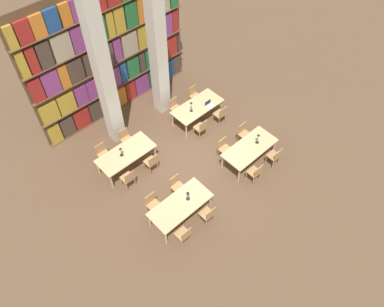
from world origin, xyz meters
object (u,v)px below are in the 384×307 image
(chair_10, at_px, (152,162))
(chair_13, at_px, (175,107))
(chair_6, at_px, (275,156))
(chair_14, at_px, (221,114))
(chair_3, at_px, (177,186))
(chair_8, at_px, (128,178))
(chair_11, at_px, (126,138))
(chair_9, at_px, (103,153))
(pillar_center, at_px, (158,49))
(laptop, at_px, (209,105))
(chair_4, at_px, (255,172))
(pillar_left, at_px, (104,77))
(chair_1, at_px, (153,204))
(chair_5, at_px, (224,148))
(reading_table_2, at_px, (126,154))
(desk_lamp_1, at_px, (258,137))
(reading_table_0, at_px, (180,206))
(chair_2, at_px, (208,214))
(desk_lamp_0, at_px, (188,194))
(desk_lamp_2, at_px, (121,150))
(chair_12, at_px, (201,128))
(reading_table_3, at_px, (197,107))
(chair_0, at_px, (184,235))
(chair_7, at_px, (244,133))
(reading_table_1, at_px, (250,149))
(desk_lamp_3, at_px, (191,105))

(chair_10, distance_m, chair_13, 2.95)
(chair_6, bearing_deg, chair_14, 88.32)
(chair_3, xyz_separation_m, chair_13, (2.52, 2.96, 0.00))
(chair_8, height_order, chair_13, same)
(chair_11, bearing_deg, chair_9, 0.00)
(chair_3, bearing_deg, pillar_center, -123.35)
(laptop, bearing_deg, chair_4, -106.07)
(pillar_left, distance_m, chair_1, 4.62)
(chair_5, bearing_deg, reading_table_2, -35.35)
(chair_6, distance_m, chair_11, 5.67)
(pillar_left, relative_size, desk_lamp_1, 13.02)
(reading_table_0, xyz_separation_m, chair_9, (-0.53, 3.73, -0.20))
(chair_2, height_order, chair_4, same)
(chair_9, height_order, chair_13, same)
(desk_lamp_0, height_order, desk_lamp_1, desk_lamp_1)
(chair_6, bearing_deg, chair_9, 135.87)
(pillar_center, xyz_separation_m, chair_11, (-2.43, -0.75, -2.51))
(pillar_left, relative_size, chair_8, 6.74)
(chair_11, distance_m, desk_lamp_2, 1.18)
(chair_2, xyz_separation_m, chair_3, (0.00, 1.55, 0.00))
(chair_2, relative_size, chair_12, 1.00)
(laptop, bearing_deg, chair_11, 162.43)
(pillar_left, distance_m, pillar_center, 2.37)
(chair_4, distance_m, laptop, 3.52)
(chair_6, bearing_deg, chair_13, 102.87)
(reading_table_3, relative_size, laptop, 6.69)
(chair_1, distance_m, chair_3, 1.07)
(chair_4, bearing_deg, desk_lamp_1, 39.98)
(reading_table_2, height_order, chair_9, chair_9)
(chair_0, distance_m, chair_3, 1.89)
(reading_table_0, distance_m, chair_3, 0.96)
(chair_8, distance_m, chair_11, 1.88)
(chair_7, height_order, chair_9, same)
(chair_0, xyz_separation_m, chair_8, (0.03, 2.95, 0.00))
(chair_7, xyz_separation_m, reading_table_2, (-4.07, 2.11, 0.20))
(chair_10, bearing_deg, chair_13, 31.88)
(pillar_left, bearing_deg, chair_5, -56.94)
(desk_lamp_2, bearing_deg, chair_7, -26.68)
(chair_9, distance_m, chair_10, 1.88)
(reading_table_0, xyz_separation_m, chair_5, (2.96, 0.85, -0.20))
(chair_5, height_order, chair_14, same)
(reading_table_1, height_order, chair_12, chair_12)
(desk_lamp_0, distance_m, chair_7, 3.86)
(chair_13, distance_m, laptop, 1.43)
(chair_11, bearing_deg, chair_6, 128.39)
(chair_7, xyz_separation_m, chair_12, (-1.02, 1.33, 0.00))
(chair_12, height_order, chair_13, same)
(desk_lamp_3, bearing_deg, chair_3, -141.29)
(desk_lamp_1, height_order, chair_10, desk_lamp_1)
(chair_7, distance_m, chair_14, 1.34)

